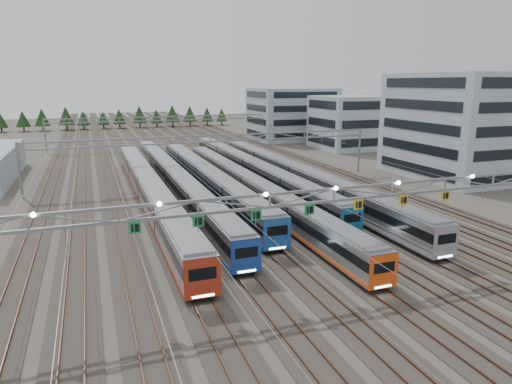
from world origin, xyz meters
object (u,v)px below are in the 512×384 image
object	(u,v)px
train_a	(149,189)
train_e	(250,169)
train_c	(206,178)
depot_bldg_mid	(346,122)
depot_bldg_north	(292,114)
gantry_near	(334,198)
depot_bldg_south	(461,126)
train_d	(250,187)
train_b	(174,179)
train_f	(297,177)
gantry_far	(165,122)
gantry_mid	(210,144)

from	to	relation	value
train_a	train_e	size ratio (longest dim) A/B	0.96
train_a	train_c	bearing A→B (deg)	26.92
train_e	depot_bldg_mid	size ratio (longest dim) A/B	4.02
depot_bldg_north	train_c	bearing A→B (deg)	-125.32
gantry_near	depot_bldg_south	world-z (taller)	depot_bldg_south
train_d	train_e	size ratio (longest dim) A/B	0.97
train_b	depot_bldg_mid	size ratio (longest dim) A/B	4.23
train_d	depot_bldg_north	world-z (taller)	depot_bldg_north
train_c	train_d	xyz separation A→B (m)	(4.50, -7.35, -0.18)
train_e	depot_bldg_north	xyz separation A→B (m)	(30.36, 50.22, 5.24)
train_f	depot_bldg_south	distance (m)	31.81
train_d	gantry_far	bearing A→B (deg)	92.23
train_a	gantry_mid	distance (m)	15.71
train_a	depot_bldg_mid	xyz separation A→B (m)	(53.29, 38.21, 4.33)
gantry_far	depot_bldg_mid	size ratio (longest dim) A/B	3.52
train_d	gantry_mid	distance (m)	13.82
train_c	depot_bldg_mid	distance (m)	55.79
train_b	gantry_mid	bearing A→B (deg)	30.62
train_a	depot_bldg_mid	distance (m)	65.72
gantry_mid	gantry_far	distance (m)	45.00
train_a	train_d	size ratio (longest dim) A/B	0.99
train_a	gantry_far	world-z (taller)	gantry_far
gantry_far	depot_bldg_north	xyz separation A→B (m)	(37.11, 5.02, 0.87)
train_c	gantry_mid	world-z (taller)	gantry_mid
train_e	gantry_mid	size ratio (longest dim) A/B	1.14
train_f	depot_bldg_mid	bearing A→B (deg)	50.40
depot_bldg_south	gantry_near	bearing A→B (deg)	-143.72
train_b	gantry_near	size ratio (longest dim) A/B	1.20
train_c	train_d	size ratio (longest dim) A/B	0.90
train_d	depot_bldg_mid	xyz separation A→B (m)	(39.79, 40.99, 4.52)
train_a	gantry_near	distance (m)	32.43
train_f	gantry_near	size ratio (longest dim) A/B	1.13
train_f	gantry_near	xyz separation A→B (m)	(-11.30, -31.01, 5.05)
gantry_far	depot_bldg_mid	bearing A→B (deg)	-21.89
train_c	gantry_far	distance (m)	50.76
gantry_near	train_b	bearing A→B (deg)	100.51
gantry_mid	depot_bldg_north	xyz separation A→B (m)	(37.11, 50.02, 0.87)
train_a	train_e	world-z (taller)	train_a
gantry_near	depot_bldg_south	xyz separation A→B (m)	(42.38, 31.11, 1.74)
gantry_far	depot_bldg_south	distance (m)	68.66
train_a	depot_bldg_south	distance (m)	54.01
train_c	depot_bldg_south	xyz separation A→B (m)	(44.58, -3.48, 6.73)
train_b	gantry_far	bearing A→B (deg)	82.16
train_e	gantry_near	bearing A→B (deg)	-99.66
gantry_mid	depot_bldg_south	distance (m)	43.35
train_d	gantry_mid	bearing A→B (deg)	99.91
depot_bldg_south	gantry_mid	bearing A→B (deg)	167.99
train_c	gantry_mid	size ratio (longest dim) A/B	1.00
depot_bldg_south	depot_bldg_north	distance (m)	59.28
gantry_mid	gantry_near	bearing A→B (deg)	-90.07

